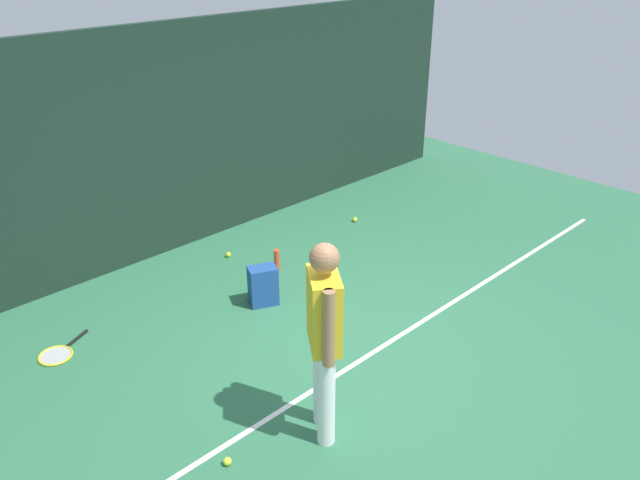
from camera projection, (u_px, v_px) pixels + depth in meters
ground_plane at (348, 344)px, 6.25m from camera, size 12.00×12.00×0.00m
back_fence at (168, 142)px, 7.57m from camera, size 10.00×0.10×2.75m
court_line at (368, 356)px, 6.08m from camera, size 9.00×0.05×0.00m
tennis_player at (324, 332)px, 4.76m from camera, size 0.41×0.45×1.70m
tennis_racket at (58, 354)px, 6.08m from camera, size 0.63×0.43×0.03m
backpack at (263, 286)px, 6.84m from camera, size 0.36×0.36×0.44m
tennis_ball_near_player at (355, 220)px, 8.80m from camera, size 0.07×0.07×0.07m
tennis_ball_by_fence at (228, 255)px, 7.87m from camera, size 0.07×0.07×0.07m
tennis_ball_mid_court at (227, 461)px, 4.84m from camera, size 0.07×0.07×0.07m
water_bottle at (277, 260)px, 7.55m from camera, size 0.07×0.07×0.25m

